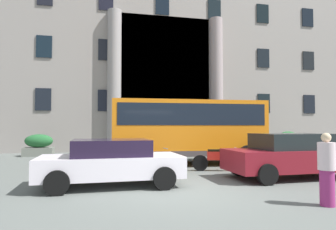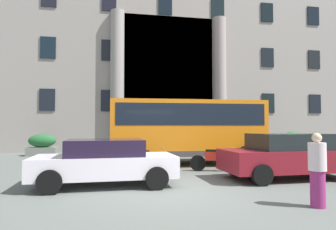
{
  "view_description": "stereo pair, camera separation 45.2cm",
  "coord_description": "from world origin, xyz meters",
  "px_view_note": "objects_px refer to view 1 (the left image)",
  "views": [
    {
      "loc": [
        -1.99,
        -7.46,
        1.68
      ],
      "look_at": [
        1.01,
        6.53,
        2.25
      ],
      "focal_mm": 31.67,
      "sensor_mm": 36.0,
      "label": 1
    },
    {
      "loc": [
        -1.55,
        -7.55,
        1.68
      ],
      "look_at": [
        1.01,
        6.53,
        2.25
      ],
      "focal_mm": 31.67,
      "sensor_mm": 36.0,
      "label": 2
    }
  ],
  "objects_px": {
    "motorcycle_near_kerb": "(148,160)",
    "orange_minibus": "(187,127)",
    "hedge_planter_entrance_left": "(288,142)",
    "motorcycle_far_end": "(218,159)",
    "hedge_planter_east": "(155,141)",
    "hedge_planter_entrance_right": "(226,140)",
    "parked_coupe_end": "(292,155)",
    "bus_stop_sign": "(254,127)",
    "hedge_planter_west": "(39,146)",
    "pedestrian_man_red_shirt": "(327,169)",
    "parked_hatchback_near": "(111,162)"
  },
  "relations": [
    {
      "from": "hedge_planter_east",
      "to": "pedestrian_man_red_shirt",
      "type": "relative_size",
      "value": 1.13
    },
    {
      "from": "motorcycle_near_kerb",
      "to": "pedestrian_man_red_shirt",
      "type": "bearing_deg",
      "value": -64.31
    },
    {
      "from": "parked_coupe_end",
      "to": "orange_minibus",
      "type": "bearing_deg",
      "value": 117.62
    },
    {
      "from": "hedge_planter_entrance_left",
      "to": "hedge_planter_entrance_right",
      "type": "distance_m",
      "value": 4.3
    },
    {
      "from": "bus_stop_sign",
      "to": "parked_hatchback_near",
      "type": "xyz_separation_m",
      "value": [
        -7.93,
        -6.43,
        -1.01
      ]
    },
    {
      "from": "hedge_planter_east",
      "to": "parked_coupe_end",
      "type": "xyz_separation_m",
      "value": [
        2.97,
        -9.41,
        -0.04
      ]
    },
    {
      "from": "pedestrian_man_red_shirt",
      "to": "hedge_planter_entrance_right",
      "type": "bearing_deg",
      "value": -153.99
    },
    {
      "from": "hedge_planter_west",
      "to": "motorcycle_near_kerb",
      "type": "xyz_separation_m",
      "value": [
        5.27,
        -7.51,
        -0.15
      ]
    },
    {
      "from": "hedge_planter_west",
      "to": "hedge_planter_east",
      "type": "distance_m",
      "value": 6.79
    },
    {
      "from": "bus_stop_sign",
      "to": "hedge_planter_entrance_right",
      "type": "relative_size",
      "value": 1.33
    },
    {
      "from": "bus_stop_sign",
      "to": "parked_coupe_end",
      "type": "distance_m",
      "value": 6.79
    },
    {
      "from": "hedge_planter_east",
      "to": "motorcycle_near_kerb",
      "type": "relative_size",
      "value": 0.86
    },
    {
      "from": "hedge_planter_west",
      "to": "hedge_planter_entrance_right",
      "type": "relative_size",
      "value": 0.78
    },
    {
      "from": "hedge_planter_entrance_right",
      "to": "parked_coupe_end",
      "type": "xyz_separation_m",
      "value": [
        -1.8,
        -9.55,
        -0.05
      ]
    },
    {
      "from": "motorcycle_near_kerb",
      "to": "orange_minibus",
      "type": "bearing_deg",
      "value": 41.62
    },
    {
      "from": "parked_hatchback_near",
      "to": "hedge_planter_entrance_right",
      "type": "bearing_deg",
      "value": 49.68
    },
    {
      "from": "motorcycle_far_end",
      "to": "hedge_planter_east",
      "type": "bearing_deg",
      "value": 113.62
    },
    {
      "from": "hedge_planter_entrance_left",
      "to": "motorcycle_near_kerb",
      "type": "height_order",
      "value": "hedge_planter_entrance_left"
    },
    {
      "from": "motorcycle_far_end",
      "to": "pedestrian_man_red_shirt",
      "type": "distance_m",
      "value": 5.2
    },
    {
      "from": "orange_minibus",
      "to": "parked_hatchback_near",
      "type": "relative_size",
      "value": 1.68
    },
    {
      "from": "bus_stop_sign",
      "to": "pedestrian_man_red_shirt",
      "type": "distance_m",
      "value": 10.26
    },
    {
      "from": "hedge_planter_west",
      "to": "motorcycle_near_kerb",
      "type": "distance_m",
      "value": 9.18
    },
    {
      "from": "hedge_planter_east",
      "to": "hedge_planter_entrance_left",
      "type": "bearing_deg",
      "value": -1.81
    },
    {
      "from": "pedestrian_man_red_shirt",
      "to": "parked_coupe_end",
      "type": "bearing_deg",
      "value": -163.34
    },
    {
      "from": "motorcycle_near_kerb",
      "to": "pedestrian_man_red_shirt",
      "type": "distance_m",
      "value": 6.1
    },
    {
      "from": "orange_minibus",
      "to": "motorcycle_near_kerb",
      "type": "height_order",
      "value": "orange_minibus"
    },
    {
      "from": "hedge_planter_entrance_right",
      "to": "motorcycle_near_kerb",
      "type": "distance_m",
      "value": 9.8
    },
    {
      "from": "orange_minibus",
      "to": "motorcycle_near_kerb",
      "type": "xyz_separation_m",
      "value": [
        -2.1,
        -2.19,
        -1.23
      ]
    },
    {
      "from": "hedge_planter_west",
      "to": "hedge_planter_entrance_left",
      "type": "xyz_separation_m",
      "value": [
        15.83,
        -0.42,
        0.06
      ]
    },
    {
      "from": "hedge_planter_entrance_left",
      "to": "motorcycle_far_end",
      "type": "relative_size",
      "value": 0.71
    },
    {
      "from": "hedge_planter_entrance_left",
      "to": "orange_minibus",
      "type": "bearing_deg",
      "value": -149.92
    },
    {
      "from": "hedge_planter_west",
      "to": "hedge_planter_east",
      "type": "xyz_separation_m",
      "value": [
        6.78,
        -0.13,
        0.18
      ]
    },
    {
      "from": "hedge_planter_east",
      "to": "motorcycle_near_kerb",
      "type": "height_order",
      "value": "hedge_planter_east"
    },
    {
      "from": "hedge_planter_west",
      "to": "motorcycle_near_kerb",
      "type": "height_order",
      "value": "hedge_planter_west"
    },
    {
      "from": "motorcycle_near_kerb",
      "to": "bus_stop_sign",
      "type": "bearing_deg",
      "value": 29.0
    },
    {
      "from": "orange_minibus",
      "to": "hedge_planter_entrance_left",
      "type": "relative_size",
      "value": 4.68
    },
    {
      "from": "pedestrian_man_red_shirt",
      "to": "motorcycle_far_end",
      "type": "bearing_deg",
      "value": -135.59
    },
    {
      "from": "hedge_planter_entrance_right",
      "to": "motorcycle_near_kerb",
      "type": "bearing_deg",
      "value": -129.85
    },
    {
      "from": "hedge_planter_entrance_left",
      "to": "bus_stop_sign",
      "type": "bearing_deg",
      "value": -145.72
    },
    {
      "from": "hedge_planter_entrance_left",
      "to": "parked_hatchback_near",
      "type": "bearing_deg",
      "value": -142.48
    },
    {
      "from": "hedge_planter_entrance_left",
      "to": "pedestrian_man_red_shirt",
      "type": "xyz_separation_m",
      "value": [
        -7.48,
        -12.35,
        0.11
      ]
    },
    {
      "from": "parked_coupe_end",
      "to": "pedestrian_man_red_shirt",
      "type": "height_order",
      "value": "pedestrian_man_red_shirt"
    },
    {
      "from": "orange_minibus",
      "to": "parked_coupe_end",
      "type": "xyz_separation_m",
      "value": [
        2.37,
        -4.23,
        -0.94
      ]
    },
    {
      "from": "hedge_planter_entrance_left",
      "to": "motorcycle_near_kerb",
      "type": "distance_m",
      "value": 12.72
    },
    {
      "from": "bus_stop_sign",
      "to": "hedge_planter_east",
      "type": "bearing_deg",
      "value": 149.06
    },
    {
      "from": "hedge_planter_west",
      "to": "hedge_planter_entrance_right",
      "type": "xyz_separation_m",
      "value": [
        11.55,
        0.01,
        0.19
      ]
    },
    {
      "from": "parked_hatchback_near",
      "to": "motorcycle_far_end",
      "type": "bearing_deg",
      "value": 24.43
    },
    {
      "from": "hedge_planter_west",
      "to": "hedge_planter_east",
      "type": "bearing_deg",
      "value": -1.1
    },
    {
      "from": "hedge_planter_east",
      "to": "bus_stop_sign",
      "type": "bearing_deg",
      "value": -30.94
    },
    {
      "from": "motorcycle_far_end",
      "to": "bus_stop_sign",
      "type": "bearing_deg",
      "value": 63.62
    }
  ]
}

